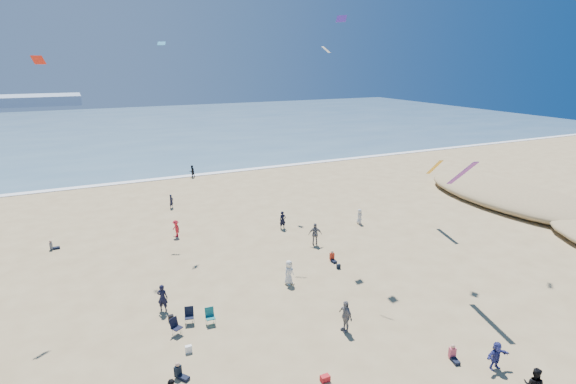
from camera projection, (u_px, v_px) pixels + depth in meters
name	position (u px, v px, depth m)	size (l,w,h in m)	color
ocean	(115.00, 129.00, 101.74)	(220.00, 100.00, 0.06)	#476B84
surf_line	(152.00, 180.00, 58.42)	(220.00, 1.20, 0.08)	white
standing_flyers	(290.00, 260.00, 32.98)	(21.66, 48.33, 1.91)	navy
seated_group	(266.00, 316.00, 26.60)	(20.52, 31.34, 0.84)	silver
chair_cluster	(192.00, 320.00, 26.00)	(2.73, 1.57, 1.00)	black
white_tote	(189.00, 349.00, 23.86)	(0.35, 0.20, 0.40)	white
black_backpack	(171.00, 318.00, 26.76)	(0.30, 0.22, 0.38)	black
cooler	(325.00, 378.00, 21.74)	(0.45, 0.30, 0.30)	red
navy_bag	(339.00, 266.00, 33.51)	(0.28, 0.18, 0.34)	black
kites_aloft	(365.00, 90.00, 30.24)	(42.01, 39.74, 28.60)	red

